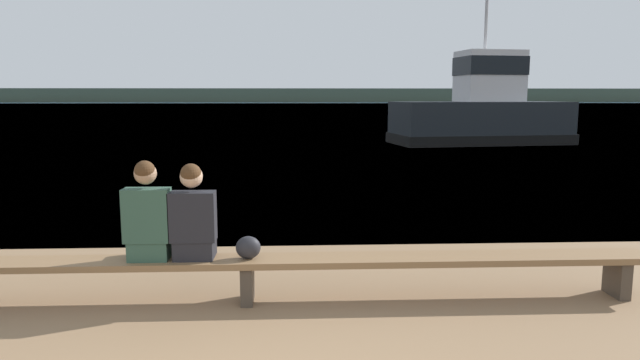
{
  "coord_description": "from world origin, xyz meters",
  "views": [
    {
      "loc": [
        0.36,
        -2.56,
        2.08
      ],
      "look_at": [
        0.76,
        6.04,
        0.81
      ],
      "focal_mm": 32.0,
      "sensor_mm": 36.0,
      "label": 1
    }
  ],
  "objects_px": {
    "bench_main": "(247,265)",
    "tugboat_red": "(482,115)",
    "person_right": "(193,217)",
    "shopping_bag": "(248,248)",
    "person_left": "(148,217)"
  },
  "relations": [
    {
      "from": "bench_main",
      "to": "person_left",
      "type": "xyz_separation_m",
      "value": [
        -0.97,
        0.0,
        0.52
      ]
    },
    {
      "from": "bench_main",
      "to": "tugboat_red",
      "type": "xyz_separation_m",
      "value": [
        8.75,
        19.16,
        0.88
      ]
    },
    {
      "from": "shopping_bag",
      "to": "tugboat_red",
      "type": "distance_m",
      "value": 21.08
    },
    {
      "from": "person_left",
      "to": "tugboat_red",
      "type": "relative_size",
      "value": 0.13
    },
    {
      "from": "bench_main",
      "to": "shopping_bag",
      "type": "bearing_deg",
      "value": -40.0
    },
    {
      "from": "person_right",
      "to": "shopping_bag",
      "type": "relative_size",
      "value": 3.89
    },
    {
      "from": "bench_main",
      "to": "person_left",
      "type": "height_order",
      "value": "person_left"
    },
    {
      "from": "person_left",
      "to": "shopping_bag",
      "type": "xyz_separation_m",
      "value": [
        0.99,
        -0.01,
        -0.33
      ]
    },
    {
      "from": "person_left",
      "to": "tugboat_red",
      "type": "bearing_deg",
      "value": 63.1
    },
    {
      "from": "person_right",
      "to": "shopping_bag",
      "type": "xyz_separation_m",
      "value": [
        0.54,
        -0.01,
        -0.31
      ]
    },
    {
      "from": "shopping_bag",
      "to": "bench_main",
      "type": "bearing_deg",
      "value": 140.0
    },
    {
      "from": "person_right",
      "to": "tugboat_red",
      "type": "distance_m",
      "value": 21.29
    },
    {
      "from": "tugboat_red",
      "to": "bench_main",
      "type": "bearing_deg",
      "value": 147.69
    },
    {
      "from": "bench_main",
      "to": "tugboat_red",
      "type": "height_order",
      "value": "tugboat_red"
    },
    {
      "from": "bench_main",
      "to": "shopping_bag",
      "type": "xyz_separation_m",
      "value": [
        0.01,
        -0.01,
        0.19
      ]
    }
  ]
}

